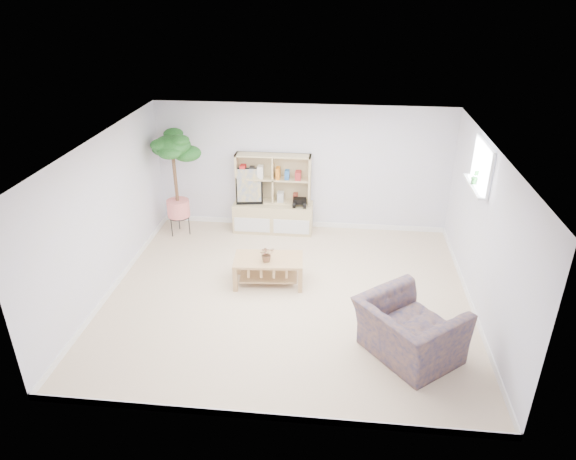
# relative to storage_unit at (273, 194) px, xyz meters

# --- Properties ---
(floor) EXTENTS (5.50, 5.00, 0.01)m
(floor) POSITION_rel_storage_unit_xyz_m (0.53, -2.24, -0.75)
(floor) COLOR tan
(floor) RESTS_ON ground
(ceiling) EXTENTS (5.50, 5.00, 0.01)m
(ceiling) POSITION_rel_storage_unit_xyz_m (0.53, -2.24, 1.65)
(ceiling) COLOR white
(ceiling) RESTS_ON walls
(walls) EXTENTS (5.51, 5.01, 2.40)m
(walls) POSITION_rel_storage_unit_xyz_m (0.53, -2.24, 0.45)
(walls) COLOR silver
(walls) RESTS_ON floor
(baseboard) EXTENTS (5.50, 5.00, 0.10)m
(baseboard) POSITION_rel_storage_unit_xyz_m (0.53, -2.24, -0.70)
(baseboard) COLOR white
(baseboard) RESTS_ON floor
(window) EXTENTS (0.10, 0.98, 0.68)m
(window) POSITION_rel_storage_unit_xyz_m (3.26, -1.64, 1.25)
(window) COLOR #C8DCFF
(window) RESTS_ON walls
(window_sill) EXTENTS (0.14, 1.00, 0.04)m
(window_sill) POSITION_rel_storage_unit_xyz_m (3.20, -1.64, 0.93)
(window_sill) COLOR white
(window_sill) RESTS_ON walls
(storage_unit) EXTENTS (1.50, 0.51, 1.50)m
(storage_unit) POSITION_rel_storage_unit_xyz_m (0.00, 0.00, 0.00)
(storage_unit) COLOR tan
(storage_unit) RESTS_ON floor
(poster) EXTENTS (0.51, 0.19, 0.69)m
(poster) POSITION_rel_storage_unit_xyz_m (-0.44, -0.03, 0.16)
(poster) COLOR yellow
(poster) RESTS_ON storage_unit
(toy_truck) EXTENTS (0.36, 0.25, 0.19)m
(toy_truck) POSITION_rel_storage_unit_xyz_m (0.51, -0.09, -0.09)
(toy_truck) COLOR black
(toy_truck) RESTS_ON storage_unit
(coffee_table) EXTENTS (1.12, 0.67, 0.44)m
(coffee_table) POSITION_rel_storage_unit_xyz_m (0.18, -1.90, -0.53)
(coffee_table) COLOR tan
(coffee_table) RESTS_ON floor
(table_plant) EXTENTS (0.29, 0.28, 0.26)m
(table_plant) POSITION_rel_storage_unit_xyz_m (0.17, -1.98, -0.18)
(table_plant) COLOR #1F751E
(table_plant) RESTS_ON coffee_table
(floor_tree) EXTENTS (0.82, 0.82, 1.99)m
(floor_tree) POSITION_rel_storage_unit_xyz_m (-1.75, -0.32, 0.25)
(floor_tree) COLOR #0F4C10
(floor_tree) RESTS_ON floor
(armchair) EXTENTS (1.54, 1.56, 0.87)m
(armchair) POSITION_rel_storage_unit_xyz_m (2.20, -3.45, -0.31)
(armchair) COLOR #18224E
(armchair) RESTS_ON floor
(sill_plant) EXTENTS (0.16, 0.14, 0.23)m
(sill_plant) POSITION_rel_storage_unit_xyz_m (3.20, -1.59, 1.06)
(sill_plant) COLOR #0F4C10
(sill_plant) RESTS_ON window_sill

